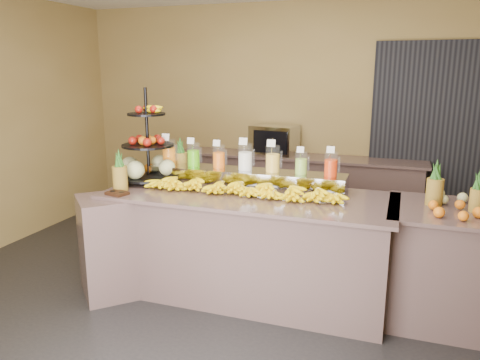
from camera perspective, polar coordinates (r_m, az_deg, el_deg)
The scene contains 20 objects.
ground at distance 4.13m, azimuth -0.45°, elevation -15.35°, with size 6.00×6.00×0.00m, color black.
room_envelope at distance 4.32m, azimuth 5.51°, elevation 11.90°, with size 6.04×5.02×2.82m.
buffet_counter at distance 4.19m, azimuth -0.74°, elevation -7.87°, with size 2.75×1.25×0.93m.
right_counter at distance 4.12m, azimuth 24.80°, elevation -9.51°, with size 1.08×0.88×0.93m.
back_ledge at distance 5.98m, azimuth 6.87°, elevation -1.40°, with size 3.10×0.55×0.93m.
pitcher_tray at distance 4.32m, azimuth 0.64°, elevation 0.28°, with size 1.85×0.30×0.15m, color gray.
juice_pitcher_orange_a at distance 4.59m, azimuth -8.64°, elevation 3.23°, with size 0.13×0.14×0.32m.
juice_pitcher_green at distance 4.47m, azimuth -5.68°, elevation 2.95°, with size 0.12×0.12×0.29m.
juice_pitcher_orange_b at distance 4.37m, azimuth -2.59°, elevation 2.71°, with size 0.12×0.12×0.28m.
juice_pitcher_milk at distance 4.28m, azimuth 0.64°, elevation 2.65°, with size 0.13×0.14×0.32m.
juice_pitcher_lemon at distance 4.21m, azimuth 4.00°, elevation 2.41°, with size 0.13×0.13×0.31m.
juice_pitcher_lime at distance 4.15m, azimuth 7.46°, elevation 1.94°, with size 0.11×0.11×0.26m.
juice_pitcher_orange_c at distance 4.10m, azimuth 11.02°, elevation 1.76°, with size 0.12×0.12×0.28m.
banana_heap at distance 4.02m, azimuth 0.36°, elevation -0.81°, with size 1.85×0.17×0.15m.
fruit_stand at distance 4.55m, azimuth -10.66°, elevation 2.66°, with size 0.81×0.81×0.89m.
condiment_caddy at distance 4.16m, azimuth -14.74°, elevation -1.57°, with size 0.17×0.13×0.03m, color black.
pineapple_left_a at distance 4.26m, azimuth -14.43°, elevation 0.55°, with size 0.13×0.13×0.38m.
pineapple_left_b at distance 4.69m, azimuth -7.25°, elevation 2.18°, with size 0.13×0.13×0.41m.
right_fruit_pile at distance 3.90m, azimuth 24.54°, elevation -2.52°, with size 0.41×0.39×0.21m.
oven_warmer at distance 5.92m, azimuth 4.22°, elevation 4.90°, with size 0.55×0.38×0.37m, color gray.
Camera 1 is at (1.23, -3.40, 1.99)m, focal length 35.00 mm.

